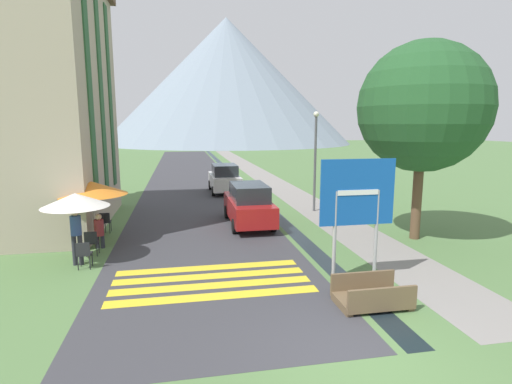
{
  "coord_description": "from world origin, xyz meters",
  "views": [
    {
      "loc": [
        -3.25,
        -6.33,
        4.32
      ],
      "look_at": [
        -0.15,
        10.0,
        1.51
      ],
      "focal_mm": 28.0,
      "sensor_mm": 36.0,
      "label": 1
    }
  ],
  "objects_px": {
    "road_sign": "(357,202)",
    "parked_car_far": "(224,178)",
    "cafe_chair_far_left": "(99,222)",
    "streetlamp": "(315,153)",
    "cafe_umbrella_middle_orange": "(92,188)",
    "person_seated_near": "(99,229)",
    "cafe_chair_far_right": "(105,221)",
    "person_standing_terrace": "(76,233)",
    "parked_car_near": "(249,204)",
    "cafe_chair_near_left": "(91,241)",
    "footbridge": "(372,296)",
    "tree_by_path": "(423,107)",
    "cafe_umbrella_front_white": "(75,200)",
    "cafe_chair_nearest": "(84,253)",
    "cafe_chair_middle": "(85,230)",
    "hotel_building": "(26,82)"
  },
  "relations": [
    {
      "from": "road_sign",
      "to": "person_seated_near",
      "type": "xyz_separation_m",
      "value": [
        -7.55,
        4.55,
        -1.58
      ]
    },
    {
      "from": "cafe_chair_nearest",
      "to": "streetlamp",
      "type": "relative_size",
      "value": 0.17
    },
    {
      "from": "hotel_building",
      "to": "cafe_chair_near_left",
      "type": "xyz_separation_m",
      "value": [
        3.15,
        -4.75,
        -5.53
      ]
    },
    {
      "from": "cafe_chair_far_left",
      "to": "person_standing_terrace",
      "type": "relative_size",
      "value": 0.48
    },
    {
      "from": "road_sign",
      "to": "parked_car_far",
      "type": "xyz_separation_m",
      "value": [
        -1.9,
        15.56,
        -1.36
      ]
    },
    {
      "from": "footbridge",
      "to": "tree_by_path",
      "type": "xyz_separation_m",
      "value": [
        4.32,
        5.05,
        4.72
      ]
    },
    {
      "from": "person_standing_terrace",
      "to": "parked_car_near",
      "type": "bearing_deg",
      "value": 33.31
    },
    {
      "from": "cafe_chair_nearest",
      "to": "tree_by_path",
      "type": "height_order",
      "value": "tree_by_path"
    },
    {
      "from": "cafe_umbrella_front_white",
      "to": "cafe_umbrella_middle_orange",
      "type": "bearing_deg",
      "value": 87.18
    },
    {
      "from": "tree_by_path",
      "to": "hotel_building",
      "type": "bearing_deg",
      "value": 161.91
    },
    {
      "from": "road_sign",
      "to": "person_standing_terrace",
      "type": "height_order",
      "value": "road_sign"
    },
    {
      "from": "hotel_building",
      "to": "person_standing_terrace",
      "type": "height_order",
      "value": "hotel_building"
    },
    {
      "from": "cafe_chair_far_left",
      "to": "cafe_chair_far_right",
      "type": "xyz_separation_m",
      "value": [
        0.19,
        0.2,
        0.0
      ]
    },
    {
      "from": "cafe_chair_far_left",
      "to": "person_seated_near",
      "type": "relative_size",
      "value": 0.68
    },
    {
      "from": "cafe_chair_middle",
      "to": "cafe_umbrella_middle_orange",
      "type": "relative_size",
      "value": 0.34
    },
    {
      "from": "footbridge",
      "to": "cafe_chair_near_left",
      "type": "relative_size",
      "value": 2.0
    },
    {
      "from": "parked_car_near",
      "to": "cafe_chair_near_left",
      "type": "xyz_separation_m",
      "value": [
        -5.84,
        -3.16,
        -0.4
      ]
    },
    {
      "from": "parked_car_near",
      "to": "cafe_chair_far_right",
      "type": "bearing_deg",
      "value": -177.48
    },
    {
      "from": "person_seated_near",
      "to": "streetlamp",
      "type": "height_order",
      "value": "streetlamp"
    },
    {
      "from": "hotel_building",
      "to": "cafe_chair_far_right",
      "type": "distance_m",
      "value": 6.6
    },
    {
      "from": "footbridge",
      "to": "streetlamp",
      "type": "xyz_separation_m",
      "value": [
        2.14,
        10.52,
        2.73
      ]
    },
    {
      "from": "cafe_chair_far_right",
      "to": "tree_by_path",
      "type": "height_order",
      "value": "tree_by_path"
    },
    {
      "from": "cafe_chair_near_left",
      "to": "cafe_chair_middle",
      "type": "relative_size",
      "value": 1.0
    },
    {
      "from": "cafe_umbrella_middle_orange",
      "to": "person_seated_near",
      "type": "distance_m",
      "value": 1.51
    },
    {
      "from": "parked_car_near",
      "to": "cafe_chair_near_left",
      "type": "bearing_deg",
      "value": -151.62
    },
    {
      "from": "cafe_chair_far_right",
      "to": "person_standing_terrace",
      "type": "xyz_separation_m",
      "value": [
        -0.18,
        -3.74,
        0.52
      ]
    },
    {
      "from": "tree_by_path",
      "to": "road_sign",
      "type": "bearing_deg",
      "value": -138.92
    },
    {
      "from": "footbridge",
      "to": "cafe_chair_nearest",
      "type": "bearing_deg",
      "value": 152.19
    },
    {
      "from": "person_standing_terrace",
      "to": "streetlamp",
      "type": "relative_size",
      "value": 0.36
    },
    {
      "from": "hotel_building",
      "to": "streetlamp",
      "type": "xyz_separation_m",
      "value": [
        12.74,
        0.6,
        -3.08
      ]
    },
    {
      "from": "cafe_chair_nearest",
      "to": "parked_car_far",
      "type": "bearing_deg",
      "value": 57.8
    },
    {
      "from": "streetlamp",
      "to": "person_standing_terrace",
      "type": "bearing_deg",
      "value": -147.8
    },
    {
      "from": "cafe_umbrella_front_white",
      "to": "parked_car_near",
      "type": "bearing_deg",
      "value": 31.57
    },
    {
      "from": "cafe_chair_near_left",
      "to": "person_seated_near",
      "type": "xyz_separation_m",
      "value": [
        0.1,
        0.85,
        0.17
      ]
    },
    {
      "from": "cafe_chair_near_left",
      "to": "cafe_chair_far_right",
      "type": "relative_size",
      "value": 1.0
    },
    {
      "from": "cafe_chair_far_right",
      "to": "cafe_umbrella_middle_orange",
      "type": "relative_size",
      "value": 0.34
    },
    {
      "from": "cafe_umbrella_front_white",
      "to": "person_standing_terrace",
      "type": "xyz_separation_m",
      "value": [
        0.02,
        -0.25,
        -0.98
      ]
    },
    {
      "from": "cafe_chair_nearest",
      "to": "cafe_umbrella_middle_orange",
      "type": "height_order",
      "value": "cafe_umbrella_middle_orange"
    },
    {
      "from": "parked_car_near",
      "to": "cafe_chair_far_left",
      "type": "relative_size",
      "value": 5.17
    },
    {
      "from": "cafe_chair_far_right",
      "to": "person_seated_near",
      "type": "xyz_separation_m",
      "value": [
        0.16,
        -2.05,
        0.17
      ]
    },
    {
      "from": "cafe_umbrella_front_white",
      "to": "person_seated_near",
      "type": "distance_m",
      "value": 1.99
    },
    {
      "from": "footbridge",
      "to": "parked_car_near",
      "type": "xyz_separation_m",
      "value": [
        -1.6,
        8.33,
        0.68
      ]
    },
    {
      "from": "road_sign",
      "to": "parked_car_near",
      "type": "height_order",
      "value": "road_sign"
    },
    {
      "from": "cafe_chair_far_left",
      "to": "streetlamp",
      "type": "bearing_deg",
      "value": -1.95
    },
    {
      "from": "footbridge",
      "to": "cafe_chair_far_left",
      "type": "relative_size",
      "value": 2.0
    },
    {
      "from": "person_standing_terrace",
      "to": "tree_by_path",
      "type": "height_order",
      "value": "tree_by_path"
    },
    {
      "from": "cafe_chair_far_left",
      "to": "cafe_chair_near_left",
      "type": "bearing_deg",
      "value": -101.67
    },
    {
      "from": "footbridge",
      "to": "cafe_umbrella_middle_orange",
      "type": "relative_size",
      "value": 0.69
    },
    {
      "from": "parked_car_near",
      "to": "cafe_chair_near_left",
      "type": "height_order",
      "value": "parked_car_near"
    },
    {
      "from": "cafe_chair_near_left",
      "to": "person_standing_terrace",
      "type": "distance_m",
      "value": 1.02
    }
  ]
}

